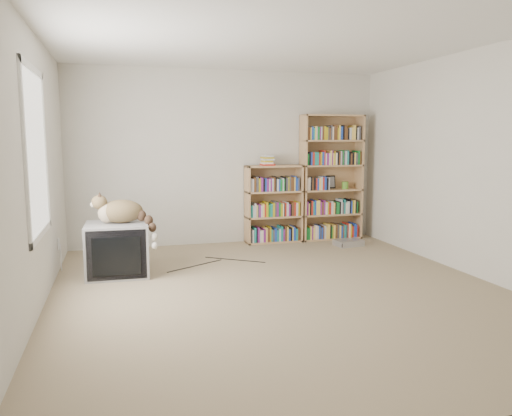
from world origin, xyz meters
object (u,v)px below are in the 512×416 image
object	(u,v)px
crt_tv	(117,249)
dvd_player	(349,243)
bookcase_short	(273,207)
cat	(126,215)
bookcase_tall	(331,181)

from	to	relation	value
crt_tv	dvd_player	xyz separation A→B (m)	(3.19, 0.71, -0.25)
bookcase_short	dvd_player	size ratio (longest dim) A/B	3.05
crt_tv	cat	size ratio (longest dim) A/B	0.98
cat	dvd_player	xyz separation A→B (m)	(3.09, 0.72, -0.64)
crt_tv	cat	bearing A→B (deg)	-5.56
crt_tv	bookcase_short	size ratio (longest dim) A/B	0.61
bookcase_short	dvd_player	xyz separation A→B (m)	(0.96, -0.56, -0.48)
cat	bookcase_short	xyz separation A→B (m)	(2.13, 1.28, -0.16)
crt_tv	bookcase_tall	size ratio (longest dim) A/B	0.37
cat	dvd_player	world-z (taller)	cat
bookcase_short	dvd_player	world-z (taller)	bookcase_short
bookcase_tall	dvd_player	size ratio (longest dim) A/B	5.03
crt_tv	bookcase_short	bearing A→B (deg)	31.17
crt_tv	bookcase_short	xyz separation A→B (m)	(2.23, 1.27, 0.23)
bookcase_tall	bookcase_short	world-z (taller)	bookcase_tall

